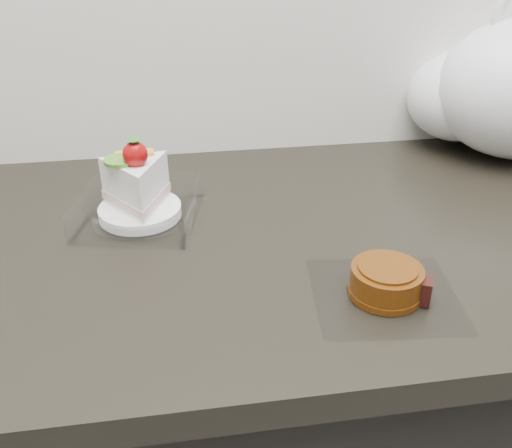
# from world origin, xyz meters

# --- Properties ---
(counter) EXTENTS (2.04, 0.64, 0.90)m
(counter) POSITION_xyz_m (0.00, 1.69, 0.45)
(counter) COLOR black
(counter) RESTS_ON ground
(cake_tray) EXTENTS (0.20, 0.20, 0.13)m
(cake_tray) POSITION_xyz_m (-0.17, 1.75, 0.94)
(cake_tray) COLOR white
(cake_tray) RESTS_ON counter
(mooncake_wrap) EXTENTS (0.19, 0.18, 0.04)m
(mooncake_wrap) POSITION_xyz_m (0.13, 1.51, 0.92)
(mooncake_wrap) COLOR white
(mooncake_wrap) RESTS_ON counter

